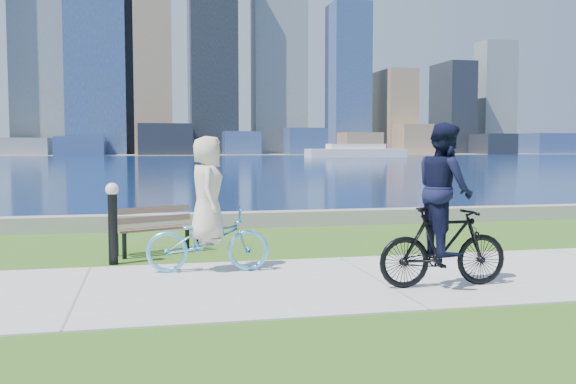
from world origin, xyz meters
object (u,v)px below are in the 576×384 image
bollard_lamp (113,218)px  cyclist_woman (208,222)px  park_bench (155,225)px  cyclist_man (444,218)px

bollard_lamp → cyclist_woman: bearing=-35.0°
bollard_lamp → park_bench: bearing=55.7°
bollard_lamp → cyclist_man: (4.35, -2.70, 0.19)m
cyclist_man → bollard_lamp: bearing=59.7°
park_bench → cyclist_man: bearing=-69.2°
cyclist_man → park_bench: bearing=46.5°
bollard_lamp → cyclist_woman: size_ratio=0.65×
park_bench → cyclist_woman: 2.12m
park_bench → bollard_lamp: 1.21m
park_bench → cyclist_woman: (0.74, -1.96, 0.28)m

